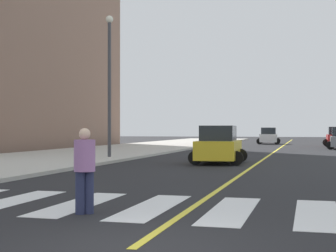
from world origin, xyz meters
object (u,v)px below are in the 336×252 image
(street_lamp, at_px, (109,74))
(car_white_fourth, at_px, (269,136))
(car_yellow_third, at_px, (219,146))
(pedestrian_crossing, at_px, (85,167))

(street_lamp, bearing_deg, car_white_fourth, 78.62)
(car_yellow_third, bearing_deg, car_white_fourth, 87.74)
(pedestrian_crossing, bearing_deg, street_lamp, 73.78)
(car_white_fourth, xyz_separation_m, pedestrian_crossing, (-0.04, -51.39, 0.08))
(car_white_fourth, bearing_deg, car_yellow_third, -92.36)
(pedestrian_crossing, bearing_deg, car_yellow_third, 53.12)
(car_yellow_third, relative_size, street_lamp, 0.54)
(car_white_fourth, relative_size, pedestrian_crossing, 2.46)
(pedestrian_crossing, relative_size, street_lamp, 0.22)
(car_yellow_third, xyz_separation_m, street_lamp, (-6.77, 1.84, 4.06))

